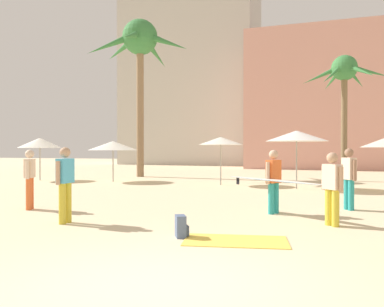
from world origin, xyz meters
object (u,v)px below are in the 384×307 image
palm_tree_right (344,78)px  beach_towel (236,241)px  person_mid_right (65,181)px  backpack (181,227)px  person_near_right (273,179)px  person_mid_center (349,176)px  cafe_umbrella_2 (113,146)px  cafe_umbrella_0 (297,136)px  person_far_left (332,186)px  person_mid_left (30,177)px  cafe_umbrella_5 (221,141)px  palm_tree_far_left (139,47)px  cafe_umbrella_1 (40,143)px

palm_tree_right → beach_towel: 16.58m
person_mid_right → palm_tree_right: bearing=-113.2°
backpack → person_mid_right: (-2.98, 0.52, 0.75)m
person_near_right → person_mid_center: person_mid_center is taller
cafe_umbrella_2 → backpack: 13.72m
cafe_umbrella_0 → person_far_left: size_ratio=1.63×
cafe_umbrella_0 → person_near_right: size_ratio=0.96×
person_near_right → person_mid_left: bearing=-140.0°
person_mid_center → cafe_umbrella_5: bearing=98.5°
person_near_right → backpack: bearing=-83.9°
backpack → palm_tree_far_left: bearing=89.3°
palm_tree_far_left → cafe_umbrella_0: 12.25m
cafe_umbrella_1 → person_mid_center: 16.44m
beach_towel → person_near_right: person_near_right is taller
cafe_umbrella_0 → cafe_umbrella_5: bearing=167.6°
palm_tree_right → person_near_right: (-2.40, -12.19, -4.59)m
backpack → person_mid_right: bearing=141.1°
cafe_umbrella_0 → beach_towel: cafe_umbrella_0 is taller
person_near_right → cafe_umbrella_2: bearing=168.1°
person_mid_center → cafe_umbrella_0: bearing=76.1°
cafe_umbrella_2 → person_mid_center: cafe_umbrella_2 is taller
cafe_umbrella_5 → beach_towel: 11.58m
cafe_umbrella_5 → person_mid_center: 8.31m
person_mid_center → palm_tree_right: bearing=56.5°
palm_tree_right → cafe_umbrella_5: palm_tree_right is taller
cafe_umbrella_2 → cafe_umbrella_0: bearing=-5.8°
cafe_umbrella_0 → backpack: 10.54m
cafe_umbrella_1 → backpack: size_ratio=5.52×
person_mid_center → person_mid_right: bearing=-177.7°
cafe_umbrella_1 → cafe_umbrella_5: bearing=2.0°
cafe_umbrella_5 → beach_towel: bearing=-74.8°
cafe_umbrella_2 → backpack: bearing=-55.1°
backpack → person_near_right: (1.37, 3.22, 0.70)m
palm_tree_far_left → cafe_umbrella_5: bearing=-33.1°
cafe_umbrella_0 → person_near_right: bearing=-91.7°
cafe_umbrella_1 → person_mid_left: size_ratio=1.39×
person_mid_right → person_mid_center: (6.28, 4.12, -0.01)m
cafe_umbrella_1 → person_near_right: cafe_umbrella_1 is taller
person_near_right → person_far_left: 1.82m
backpack → palm_tree_right: bearing=47.2°
cafe_umbrella_0 → person_far_left: (1.19, -8.15, -1.38)m
cafe_umbrella_0 → beach_towel: size_ratio=1.40×
person_mid_left → person_mid_right: bearing=120.6°
palm_tree_far_left → person_far_left: 18.35m
palm_tree_far_left → person_near_right: (9.47, -11.78, -7.13)m
palm_tree_far_left → person_mid_right: palm_tree_far_left is taller
cafe_umbrella_0 → cafe_umbrella_2: (-9.37, 0.96, -0.38)m
palm_tree_far_left → person_far_left: size_ratio=6.02×
cafe_umbrella_5 → person_near_right: cafe_umbrella_5 is taller
cafe_umbrella_0 → person_mid_left: 10.77m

